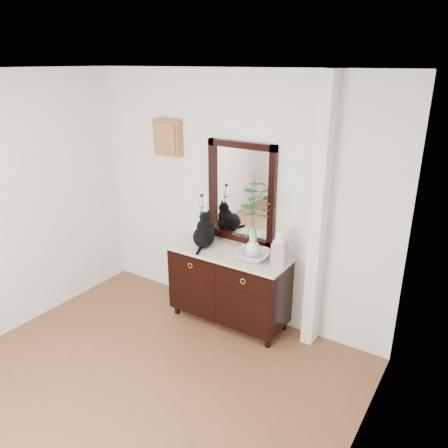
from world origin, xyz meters
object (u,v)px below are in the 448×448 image
Objects in this scene: sideboard at (229,283)px; cat at (204,230)px; ginger_jar at (280,247)px; lotus_bowl at (253,255)px.

cat is (-0.32, -0.01, 0.57)m from sideboard.
ginger_jar is at bearing 3.05° from sideboard.
lotus_bowl is 0.31m from ginger_jar.
sideboard is at bearing -176.95° from ginger_jar.
cat is 0.89m from ginger_jar.
cat reaches higher than lotus_bowl.
sideboard is 0.65m from cat.
sideboard is at bearing 176.14° from lotus_bowl.
sideboard is 3.62× the size of ginger_jar.
lotus_bowl reaches higher than sideboard.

